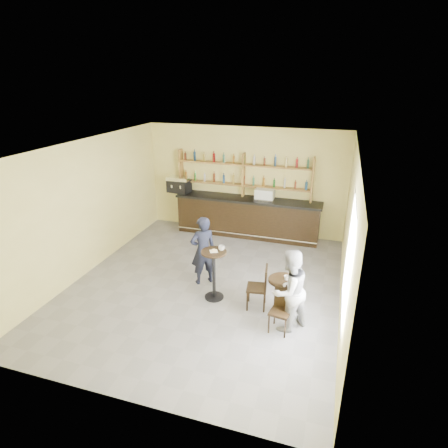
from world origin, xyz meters
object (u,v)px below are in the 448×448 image
(espresso_machine, at_px, (179,184))
(pastry_case, at_px, (265,194))
(pedestal_table, at_px, (214,275))
(man_main, at_px, (203,251))
(chair_west, at_px, (257,287))
(bar_counter, at_px, (247,217))
(patron_second, at_px, (289,290))
(chair_south, at_px, (280,312))
(cafe_table, at_px, (283,296))

(espresso_machine, bearing_deg, pastry_case, 8.29)
(pedestal_table, bearing_deg, espresso_machine, 123.23)
(man_main, distance_m, chair_west, 1.58)
(espresso_machine, xyz_separation_m, pedestal_table, (2.35, -3.59, -0.85))
(espresso_machine, relative_size, pedestal_table, 0.60)
(man_main, xyz_separation_m, chair_west, (1.41, -0.62, -0.35))
(espresso_machine, bearing_deg, bar_counter, 8.29)
(bar_counter, height_order, man_main, man_main)
(chair_west, bearing_deg, patron_second, 47.49)
(espresso_machine, bearing_deg, pedestal_table, -48.48)
(espresso_machine, relative_size, patron_second, 0.41)
(bar_counter, height_order, patron_second, patron_second)
(bar_counter, distance_m, chair_west, 3.82)
(espresso_machine, bearing_deg, chair_south, -39.48)
(pedestal_table, relative_size, patron_second, 0.69)
(bar_counter, distance_m, chair_south, 4.64)
(pastry_case, bearing_deg, chair_south, -75.75)
(man_main, bearing_deg, bar_counter, -135.54)
(pastry_case, height_order, man_main, man_main)
(cafe_table, xyz_separation_m, patron_second, (0.17, -0.44, 0.43))
(patron_second, bearing_deg, cafe_table, -120.03)
(chair_south, bearing_deg, bar_counter, 121.26)
(patron_second, bearing_deg, pedestal_table, -69.11)
(chair_south, bearing_deg, pedestal_table, 164.79)
(espresso_machine, distance_m, patron_second, 5.81)
(man_main, height_order, chair_west, man_main)
(man_main, bearing_deg, chair_south, 107.64)
(bar_counter, bearing_deg, patron_second, -66.18)
(man_main, xyz_separation_m, cafe_table, (1.96, -0.67, -0.43))
(pedestal_table, height_order, man_main, man_main)
(man_main, xyz_separation_m, patron_second, (2.12, -1.11, -0.01))
(man_main, distance_m, chair_south, 2.41)
(man_main, height_order, patron_second, man_main)
(pastry_case, relative_size, man_main, 0.34)
(man_main, bearing_deg, pastry_case, -144.68)
(pedestal_table, bearing_deg, pastry_case, 84.53)
(pastry_case, relative_size, chair_west, 0.59)
(pedestal_table, bearing_deg, chair_west, -4.08)
(espresso_machine, height_order, pastry_case, espresso_machine)
(pedestal_table, bearing_deg, man_main, 129.18)
(pastry_case, xyz_separation_m, cafe_table, (1.16, -3.71, -0.95))
(bar_counter, distance_m, pedestal_table, 3.59)
(chair_west, bearing_deg, chair_south, 34.58)
(bar_counter, relative_size, chair_south, 5.03)
(cafe_table, height_order, patron_second, patron_second)
(pastry_case, bearing_deg, patron_second, -73.71)
(man_main, bearing_deg, espresso_machine, -97.99)
(chair_west, bearing_deg, cafe_table, 76.67)
(bar_counter, xyz_separation_m, pedestal_table, (0.16, -3.59, -0.02))
(pastry_case, relative_size, patron_second, 0.34)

